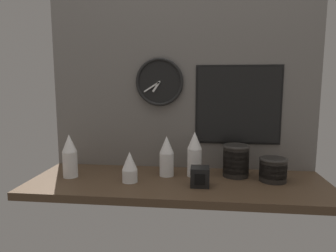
% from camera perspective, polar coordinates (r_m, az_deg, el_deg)
% --- Properties ---
extents(ground_plane, '(1.60, 0.56, 0.04)m').
position_cam_1_polar(ground_plane, '(1.66, 1.90, -10.90)').
color(ground_plane, '#4C3826').
extents(wall_tiled_back, '(1.60, 0.03, 1.05)m').
position_cam_1_polar(wall_tiled_back, '(1.83, 2.65, 8.31)').
color(wall_tiled_back, slate).
rests_on(wall_tiled_back, ground_plane).
extents(cup_stack_center, '(0.08, 0.08, 0.23)m').
position_cam_1_polar(cup_stack_center, '(1.69, -0.27, -5.72)').
color(cup_stack_center, white).
rests_on(cup_stack_center, ground_plane).
extents(cup_stack_center_right, '(0.08, 0.08, 0.25)m').
position_cam_1_polar(cup_stack_center_right, '(1.69, 5.07, -5.31)').
color(cup_stack_center_right, white).
rests_on(cup_stack_center_right, ground_plane).
extents(cup_stack_far_left, '(0.08, 0.08, 0.24)m').
position_cam_1_polar(cup_stack_far_left, '(1.76, -18.21, -5.41)').
color(cup_stack_far_left, white).
rests_on(cup_stack_far_left, ground_plane).
extents(cup_stack_center_left, '(0.08, 0.08, 0.16)m').
position_cam_1_polar(cup_stack_center_left, '(1.61, -7.31, -7.71)').
color(cup_stack_center_left, white).
rests_on(cup_stack_center_left, ground_plane).
extents(bowl_stack_right, '(0.15, 0.15, 0.18)m').
position_cam_1_polar(bowl_stack_right, '(1.73, 12.81, -6.31)').
color(bowl_stack_right, black).
rests_on(bowl_stack_right, ground_plane).
extents(bowl_stack_far_right, '(0.15, 0.15, 0.13)m').
position_cam_1_polar(bowl_stack_far_right, '(1.71, 19.39, -7.68)').
color(bowl_stack_far_right, black).
rests_on(bowl_stack_far_right, ground_plane).
extents(wall_clock, '(0.29, 0.03, 0.29)m').
position_cam_1_polar(wall_clock, '(1.81, -1.64, 8.37)').
color(wall_clock, black).
extents(menu_board, '(0.50, 0.01, 0.47)m').
position_cam_1_polar(menu_board, '(1.82, 13.22, 3.91)').
color(menu_board, black).
extents(napkin_dispenser, '(0.09, 0.10, 0.10)m').
position_cam_1_polar(napkin_dispenser, '(1.55, 6.09, -9.56)').
color(napkin_dispenser, black).
rests_on(napkin_dispenser, ground_plane).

